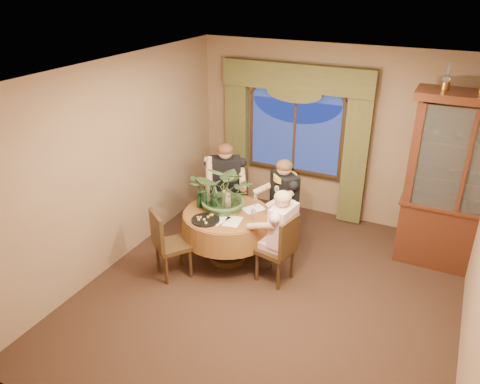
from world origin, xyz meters
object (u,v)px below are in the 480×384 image
at_px(olive_bowl, 231,213).
at_px(wine_bottle_1, 204,198).
at_px(china_cabinet, 461,185).
at_px(wine_bottle_0, 199,197).
at_px(person_pink, 282,237).
at_px(wine_bottle_4, 214,192).
at_px(oil_lamp_left, 447,76).
at_px(chair_right, 275,248).
at_px(chair_back_right, 275,216).
at_px(dining_table, 227,236).
at_px(chair_back, 234,201).
at_px(person_back, 226,187).
at_px(wine_bottle_3, 215,197).
at_px(person_scarf, 284,204).
at_px(wine_bottle_2, 207,194).
at_px(chair_front_left, 173,244).
at_px(wine_bottle_5, 215,200).
at_px(stoneware_vase, 227,200).
at_px(centerpiece_plant, 226,169).

relative_size(olive_bowl, wine_bottle_1, 0.43).
relative_size(china_cabinet, wine_bottle_0, 7.35).
distance_m(person_pink, olive_bowl, 0.81).
distance_m(wine_bottle_0, wine_bottle_4, 0.26).
relative_size(oil_lamp_left, wine_bottle_1, 1.03).
height_order(chair_right, chair_back_right, same).
relative_size(china_cabinet, wine_bottle_1, 7.35).
relative_size(dining_table, wine_bottle_4, 3.93).
distance_m(oil_lamp_left, person_pink, 2.83).
bearing_deg(china_cabinet, chair_back, -172.85).
xyz_separation_m(chair_back_right, person_back, (-0.87, 0.11, 0.24)).
relative_size(dining_table, chair_right, 1.35).
distance_m(dining_table, wine_bottle_1, 0.63).
bearing_deg(chair_back_right, wine_bottle_3, 76.42).
height_order(dining_table, person_scarf, person_scarf).
relative_size(oil_lamp_left, olive_bowl, 2.38).
bearing_deg(wine_bottle_2, wine_bottle_1, -77.41).
height_order(chair_back, person_scarf, person_scarf).
bearing_deg(olive_bowl, china_cabinet, 24.70).
distance_m(chair_back_right, wine_bottle_0, 1.20).
relative_size(person_back, wine_bottle_3, 4.37).
height_order(china_cabinet, wine_bottle_4, china_cabinet).
distance_m(chair_front_left, wine_bottle_5, 0.83).
xyz_separation_m(oil_lamp_left, person_scarf, (-1.83, -0.56, -1.90)).
bearing_deg(person_scarf, person_pink, 150.40).
height_order(chair_right, stoneware_vase, stoneware_vase).
height_order(centerpiece_plant, wine_bottle_5, centerpiece_plant).
xyz_separation_m(chair_front_left, person_scarf, (1.06, 1.33, 0.21)).
height_order(dining_table, olive_bowl, olive_bowl).
bearing_deg(chair_front_left, person_pink, 57.54).
relative_size(dining_table, chair_front_left, 1.35).
distance_m(stoneware_vase, wine_bottle_2, 0.30).
relative_size(olive_bowl, wine_bottle_3, 0.43).
relative_size(person_scarf, wine_bottle_3, 4.21).
bearing_deg(person_pink, olive_bowl, 91.12).
distance_m(chair_back_right, centerpiece_plant, 1.16).
relative_size(chair_back, wine_bottle_4, 2.91).
height_order(china_cabinet, centerpiece_plant, china_cabinet).
bearing_deg(wine_bottle_4, person_scarf, 29.43).
bearing_deg(stoneware_vase, centerpiece_plant, -147.36).
relative_size(chair_right, chair_back, 1.00).
distance_m(wine_bottle_2, wine_bottle_5, 0.22).
distance_m(olive_bowl, wine_bottle_1, 0.43).
bearing_deg(centerpiece_plant, chair_front_left, -118.42).
bearing_deg(person_scarf, chair_back, 30.14).
xyz_separation_m(chair_back_right, olive_bowl, (-0.37, -0.69, 0.29)).
relative_size(chair_right, person_pink, 0.74).
xyz_separation_m(chair_front_left, wine_bottle_2, (0.12, 0.75, 0.44)).
bearing_deg(person_scarf, wine_bottle_2, 72.17).
bearing_deg(china_cabinet, oil_lamp_left, 180.00).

